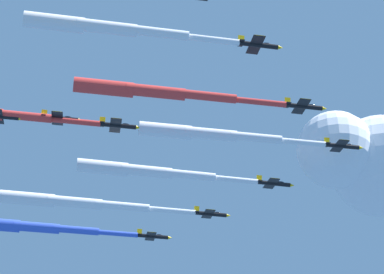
# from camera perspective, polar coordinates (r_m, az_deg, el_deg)

# --- Properties ---
(jet_lead) EXTENTS (48.55, 34.33, 4.44)m
(jet_lead) POSITION_cam_1_polar(r_m,az_deg,el_deg) (213.84, 1.25, 0.18)
(jet_lead) COLOR black
(jet_port_inner) EXTENTS (49.25, 33.66, 4.44)m
(jet_port_inner) POSITION_cam_1_polar(r_m,az_deg,el_deg) (222.82, -3.00, -2.27)
(jet_port_inner) COLOR black
(jet_starboard_inner) EXTENTS (50.73, 35.42, 4.40)m
(jet_starboard_inner) POSITION_cam_1_polar(r_m,az_deg,el_deg) (198.78, -2.43, 2.98)
(jet_starboard_inner) COLOR black
(jet_port_mid) EXTENTS (53.66, 37.15, 4.45)m
(jet_port_mid) POSITION_cam_1_polar(r_m,az_deg,el_deg) (234.93, -7.76, -4.28)
(jet_port_mid) COLOR black
(jet_starboard_mid) EXTENTS (49.01, 33.62, 4.39)m
(jet_starboard_mid) POSITION_cam_1_polar(r_m,az_deg,el_deg) (188.64, -5.61, 7.17)
(jet_starboard_mid) COLOR black
(jet_port_outer) EXTENTS (47.94, 33.93, 4.39)m
(jet_port_outer) POSITION_cam_1_polar(r_m,az_deg,el_deg) (249.21, -10.17, -5.88)
(jet_port_outer) COLOR black
(cloud_puff) EXTENTS (48.69, 32.73, 31.60)m
(cloud_puff) POSITION_cam_1_polar(r_m,az_deg,el_deg) (245.96, 12.21, -1.60)
(cloud_puff) COLOR white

